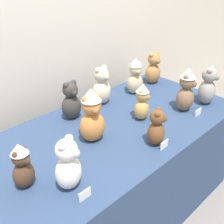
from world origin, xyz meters
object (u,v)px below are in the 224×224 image
(teddy_bear_ginger, at_px, (92,116))
(teddy_bear_honey, at_px, (142,102))
(display_table, at_px, (112,173))
(teddy_bear_chestnut, at_px, (156,128))
(teddy_bear_cocoa, at_px, (22,166))
(teddy_bear_snow, at_px, (68,165))
(teddy_bear_mocha, at_px, (186,90))
(teddy_bear_cream, at_px, (102,86))
(teddy_bear_ash, at_px, (208,87))
(teddy_bear_caramel, at_px, (153,69))
(teddy_bear_sand, at_px, (135,76))
(teddy_bear_charcoal, at_px, (71,101))

(teddy_bear_ginger, bearing_deg, teddy_bear_honey, 8.97)
(display_table, height_order, teddy_bear_chestnut, teddy_bear_chestnut)
(teddy_bear_chestnut, relative_size, teddy_bear_cocoa, 0.94)
(teddy_bear_chestnut, distance_m, teddy_bear_snow, 0.60)
(teddy_bear_snow, distance_m, teddy_bear_mocha, 1.09)
(teddy_bear_cream, distance_m, teddy_bear_chestnut, 0.65)
(teddy_bear_ginger, xyz_separation_m, teddy_bear_honey, (0.42, -0.04, -0.04))
(display_table, relative_size, teddy_bear_cocoa, 7.62)
(teddy_bear_cocoa, distance_m, teddy_bear_honey, 0.92)
(teddy_bear_cocoa, distance_m, teddy_bear_ash, 1.47)
(teddy_bear_chestnut, xyz_separation_m, teddy_bear_honey, (0.17, 0.26, 0.02))
(teddy_bear_ginger, distance_m, teddy_bear_cocoa, 0.51)
(teddy_bear_cocoa, relative_size, teddy_bear_mocha, 0.77)
(teddy_bear_cream, bearing_deg, teddy_bear_snow, -148.70)
(teddy_bear_cream, height_order, teddy_bear_caramel, teddy_bear_cream)
(teddy_bear_sand, bearing_deg, teddy_bear_cocoa, -145.20)
(teddy_bear_ginger, height_order, teddy_bear_honey, teddy_bear_ginger)
(teddy_bear_ginger, xyz_separation_m, teddy_bear_ash, (0.96, -0.24, -0.03))
(teddy_bear_charcoal, height_order, teddy_bear_mocha, teddy_bear_mocha)
(teddy_bear_chestnut, height_order, teddy_bear_snow, teddy_bear_snow)
(teddy_bear_cream, distance_m, teddy_bear_ash, 0.81)
(teddy_bear_ash, bearing_deg, teddy_bear_chestnut, 169.55)
(teddy_bear_sand, bearing_deg, teddy_bear_snow, -135.59)
(teddy_bear_cream, distance_m, teddy_bear_caramel, 0.60)
(teddy_bear_chestnut, relative_size, teddy_bear_mocha, 0.73)
(teddy_bear_snow, relative_size, teddy_bear_mocha, 0.87)
(teddy_bear_caramel, bearing_deg, display_table, -157.18)
(teddy_bear_caramel, height_order, teddy_bear_snow, same)
(teddy_bear_ash, distance_m, teddy_bear_sand, 0.57)
(teddy_bear_cocoa, xyz_separation_m, teddy_bear_sand, (1.21, 0.34, 0.02))
(teddy_bear_caramel, distance_m, teddy_bear_honey, 0.67)
(teddy_bear_cream, xyz_separation_m, teddy_bear_chestnut, (-0.14, -0.63, -0.03))
(teddy_bear_honey, xyz_separation_m, teddy_bear_mocha, (0.33, -0.14, 0.03))
(teddy_bear_charcoal, bearing_deg, teddy_bear_chestnut, -73.75)
(display_table, bearing_deg, teddy_bear_cream, 57.84)
(teddy_bear_snow, distance_m, teddy_bear_cocoa, 0.22)
(teddy_bear_ash, bearing_deg, teddy_bear_mocha, 149.69)
(display_table, xyz_separation_m, teddy_bear_charcoal, (-0.11, 0.29, 0.53))
(teddy_bear_snow, height_order, teddy_bear_mocha, teddy_bear_mocha)
(teddy_bear_chestnut, xyz_separation_m, teddy_bear_caramel, (0.74, 0.61, 0.02))
(teddy_bear_charcoal, height_order, teddy_bear_chestnut, teddy_bear_charcoal)
(teddy_bear_honey, bearing_deg, display_table, 145.88)
(teddy_bear_cream, height_order, teddy_bear_chestnut, teddy_bear_cream)
(teddy_bear_ash, bearing_deg, display_table, 146.46)
(teddy_bear_snow, xyz_separation_m, teddy_bear_cocoa, (-0.16, 0.16, -0.01))
(teddy_bear_ginger, xyz_separation_m, teddy_bear_cocoa, (-0.50, -0.07, -0.05))
(teddy_bear_charcoal, xyz_separation_m, teddy_bear_caramel, (0.91, -0.00, 0.00))
(teddy_bear_ginger, xyz_separation_m, teddy_bear_sand, (0.70, 0.28, -0.02))
(display_table, bearing_deg, teddy_bear_ginger, -174.71)
(teddy_bear_cream, bearing_deg, teddy_bear_ginger, -145.10)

